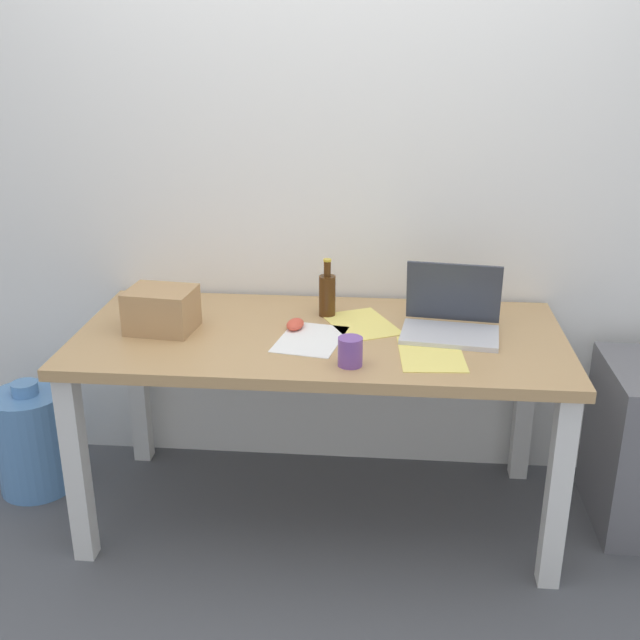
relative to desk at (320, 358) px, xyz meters
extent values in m
plane|color=#515459|center=(0.00, 0.00, -0.66)|extent=(8.00, 8.00, 0.00)
cube|color=white|center=(0.00, 0.46, 0.64)|extent=(5.20, 0.08, 2.60)
cube|color=tan|center=(0.00, 0.00, 0.08)|extent=(1.73, 0.80, 0.04)
cube|color=silver|center=(-0.81, -0.34, -0.30)|extent=(0.07, 0.07, 0.71)
cube|color=silver|center=(0.81, -0.34, -0.30)|extent=(0.07, 0.07, 0.71)
cube|color=silver|center=(-0.81, 0.34, -0.30)|extent=(0.07, 0.07, 0.71)
cube|color=silver|center=(0.81, 0.34, -0.30)|extent=(0.07, 0.07, 0.71)
cube|color=silver|center=(0.46, 0.00, 0.10)|extent=(0.36, 0.26, 0.02)
cube|color=#333842|center=(0.47, 0.11, 0.23)|extent=(0.34, 0.09, 0.22)
cylinder|color=#47280F|center=(0.01, 0.18, 0.17)|extent=(0.06, 0.06, 0.16)
cylinder|color=#47280F|center=(0.01, 0.18, 0.28)|extent=(0.03, 0.03, 0.06)
cylinder|color=gold|center=(0.01, 0.18, 0.31)|extent=(0.03, 0.03, 0.01)
ellipsoid|color=#D84C38|center=(-0.09, 0.03, 0.11)|extent=(0.07, 0.11, 0.03)
cube|color=tan|center=(-0.57, -0.02, 0.17)|extent=(0.25, 0.21, 0.15)
cylinder|color=#724799|center=(0.12, -0.27, 0.14)|extent=(0.08, 0.08, 0.09)
cube|color=white|center=(-0.03, -0.06, 0.10)|extent=(0.26, 0.33, 0.00)
cube|color=#F4E06B|center=(0.14, 0.10, 0.10)|extent=(0.32, 0.36, 0.00)
cube|color=#F4E06B|center=(0.39, -0.16, 0.10)|extent=(0.23, 0.31, 0.00)
cylinder|color=#598CC6|center=(-1.17, 0.07, -0.45)|extent=(0.29, 0.29, 0.42)
cylinder|color=#598CC6|center=(-1.17, 0.07, -0.21)|extent=(0.10, 0.10, 0.05)
camera|label=1|loc=(0.23, -2.53, 1.11)|focal=43.14mm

